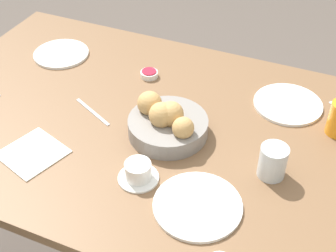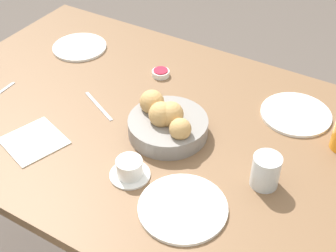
% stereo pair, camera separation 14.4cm
% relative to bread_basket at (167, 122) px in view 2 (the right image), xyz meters
% --- Properties ---
extents(dining_table, '(1.57, 1.02, 0.76)m').
position_rel_bread_basket_xyz_m(dining_table, '(0.09, -0.03, -0.13)').
color(dining_table, brown).
rests_on(dining_table, ground_plane).
extents(bread_basket, '(0.25, 0.25, 0.12)m').
position_rel_bread_basket_xyz_m(bread_basket, '(0.00, 0.00, 0.00)').
color(bread_basket, gray).
rests_on(bread_basket, dining_table).
extents(plate_near_left, '(0.23, 0.23, 0.01)m').
position_rel_bread_basket_xyz_m(plate_near_left, '(-0.32, -0.29, -0.04)').
color(plate_near_left, white).
rests_on(plate_near_left, dining_table).
extents(plate_near_right, '(0.21, 0.21, 0.01)m').
position_rel_bread_basket_xyz_m(plate_near_right, '(0.56, -0.26, -0.04)').
color(plate_near_right, white).
rests_on(plate_near_right, dining_table).
extents(plate_far_center, '(0.24, 0.24, 0.01)m').
position_rel_bread_basket_xyz_m(plate_far_center, '(-0.19, 0.24, -0.04)').
color(plate_far_center, white).
rests_on(plate_far_center, dining_table).
extents(water_tumbler, '(0.08, 0.08, 0.10)m').
position_rel_bread_basket_xyz_m(water_tumbler, '(-0.34, 0.05, 0.00)').
color(water_tumbler, silver).
rests_on(water_tumbler, dining_table).
extents(coffee_cup, '(0.12, 0.12, 0.06)m').
position_rel_bread_basket_xyz_m(coffee_cup, '(-0.00, 0.21, -0.02)').
color(coffee_cup, white).
rests_on(coffee_cup, dining_table).
extents(jam_bowl_berry, '(0.06, 0.06, 0.02)m').
position_rel_bread_basket_xyz_m(jam_bowl_berry, '(0.18, -0.26, -0.03)').
color(jam_bowl_berry, white).
rests_on(jam_bowl_berry, dining_table).
extents(fork_silver, '(0.17, 0.09, 0.00)m').
position_rel_bread_basket_xyz_m(fork_silver, '(0.27, -0.00, -0.04)').
color(fork_silver, '#B7B7BC').
rests_on(fork_silver, dining_table).
extents(spoon_coffee, '(0.02, 0.14, 0.00)m').
position_rel_bread_basket_xyz_m(spoon_coffee, '(0.61, 0.11, -0.04)').
color(spoon_coffee, '#B7B7BC').
rests_on(spoon_coffee, dining_table).
extents(napkin, '(0.21, 0.21, 0.00)m').
position_rel_bread_basket_xyz_m(napkin, '(0.33, 0.24, -0.04)').
color(napkin, silver).
rests_on(napkin, dining_table).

